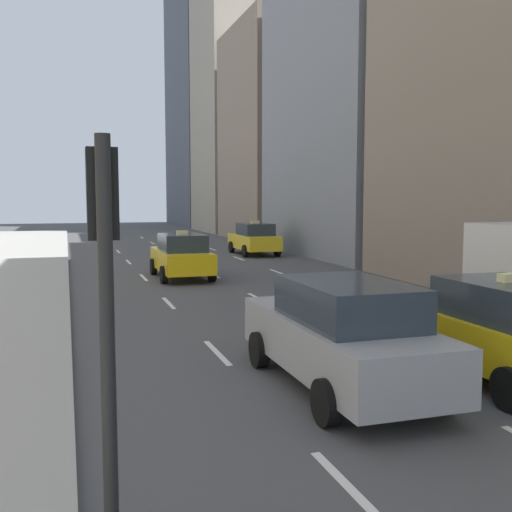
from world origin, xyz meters
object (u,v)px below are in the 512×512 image
(sedan_black_near, at_px, (341,334))
(traffic_light_pole, at_px, (105,289))
(taxi_third, at_px, (254,239))
(taxi_second, at_px, (501,330))
(taxi_lead, at_px, (182,256))

(sedan_black_near, bearing_deg, traffic_light_pole, -135.04)
(sedan_black_near, bearing_deg, taxi_third, 76.09)
(taxi_third, bearing_deg, traffic_light_pole, -109.77)
(sedan_black_near, xyz_separation_m, traffic_light_pole, (-3.95, -3.94, 1.50))
(traffic_light_pole, bearing_deg, taxi_third, 70.23)
(sedan_black_near, distance_m, traffic_light_pole, 5.78)
(taxi_third, bearing_deg, taxi_second, -96.93)
(taxi_lead, xyz_separation_m, taxi_third, (5.60, 8.44, 0.00))
(taxi_lead, bearing_deg, taxi_third, 56.43)
(taxi_third, xyz_separation_m, sedan_black_near, (-5.60, -22.62, 0.03))
(taxi_lead, distance_m, taxi_second, 14.87)
(taxi_second, relative_size, sedan_black_near, 0.91)
(taxi_second, bearing_deg, sedan_black_near, 171.41)
(sedan_black_near, bearing_deg, taxi_lead, 90.00)
(taxi_third, relative_size, traffic_light_pole, 1.22)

